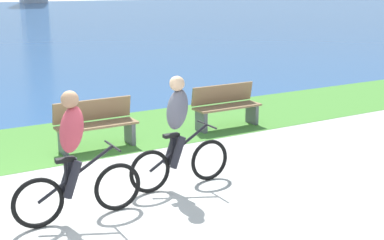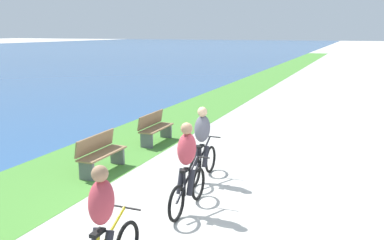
# 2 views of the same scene
# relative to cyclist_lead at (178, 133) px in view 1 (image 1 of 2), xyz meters

# --- Properties ---
(ground_plane) EXTENTS (300.00, 300.00, 0.00)m
(ground_plane) POSITION_rel_cyclist_lead_xyz_m (-1.41, -0.24, -0.84)
(ground_plane) COLOR #B2AFA8
(grass_strip_bayside) EXTENTS (120.00, 2.87, 0.01)m
(grass_strip_bayside) POSITION_rel_cyclist_lead_xyz_m (-1.41, 3.25, -0.83)
(grass_strip_bayside) COLOR #478433
(grass_strip_bayside) RESTS_ON ground
(cyclist_lead) EXTENTS (1.67, 0.52, 1.69)m
(cyclist_lead) POSITION_rel_cyclist_lead_xyz_m (0.00, 0.00, 0.00)
(cyclist_lead) COLOR black
(cyclist_lead) RESTS_ON ground
(cyclist_trailing) EXTENTS (1.72, 0.52, 1.70)m
(cyclist_trailing) POSITION_rel_cyclist_lead_xyz_m (-1.68, -0.33, 0.00)
(cyclist_trailing) COLOR black
(cyclist_trailing) RESTS_ON ground
(bench_near_path) EXTENTS (1.50, 0.47, 0.90)m
(bench_near_path) POSITION_rel_cyclist_lead_xyz_m (-0.37, 2.47, -0.39)
(bench_near_path) COLOR olive
(bench_near_path) RESTS_ON ground
(bench_far_along_path) EXTENTS (1.50, 0.47, 0.90)m
(bench_far_along_path) POSITION_rel_cyclist_lead_xyz_m (2.54, 2.50, -0.39)
(bench_far_along_path) COLOR olive
(bench_far_along_path) RESTS_ON ground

